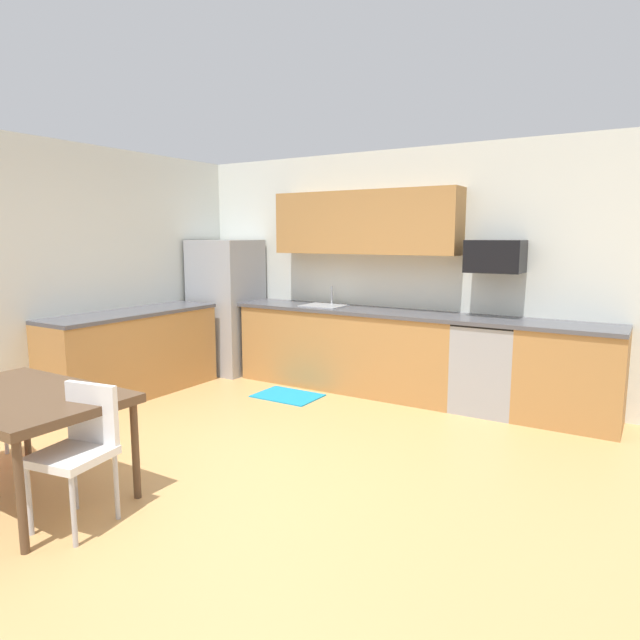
# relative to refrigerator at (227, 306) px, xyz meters

# --- Properties ---
(ground_plane) EXTENTS (12.00, 12.00, 0.00)m
(ground_plane) POSITION_rel_refrigerator_xyz_m (2.18, -2.22, -0.85)
(ground_plane) COLOR tan
(wall_back) EXTENTS (5.80, 0.10, 2.70)m
(wall_back) POSITION_rel_refrigerator_xyz_m (2.18, 0.43, 0.50)
(wall_back) COLOR silver
(wall_back) RESTS_ON ground
(wall_left) EXTENTS (0.10, 5.80, 2.70)m
(wall_left) POSITION_rel_refrigerator_xyz_m (-0.47, -2.22, 0.50)
(wall_left) COLOR silver
(wall_left) RESTS_ON ground
(cabinet_run_back) EXTENTS (2.62, 0.60, 0.90)m
(cabinet_run_back) POSITION_rel_refrigerator_xyz_m (1.74, 0.08, -0.40)
(cabinet_run_back) COLOR #AD7A42
(cabinet_run_back) RESTS_ON ground
(cabinet_run_back_right) EXTENTS (0.93, 0.60, 0.90)m
(cabinet_run_back_right) POSITION_rel_refrigerator_xyz_m (4.12, 0.08, -0.40)
(cabinet_run_back_right) COLOR #AD7A42
(cabinet_run_back_right) RESTS_ON ground
(cabinet_run_left) EXTENTS (0.60, 2.00, 0.90)m
(cabinet_run_left) POSITION_rel_refrigerator_xyz_m (-0.12, -1.42, -0.40)
(cabinet_run_left) COLOR #AD7A42
(cabinet_run_left) RESTS_ON ground
(countertop_back) EXTENTS (4.80, 0.64, 0.04)m
(countertop_back) POSITION_rel_refrigerator_xyz_m (2.18, 0.08, 0.07)
(countertop_back) COLOR #4C4C51
(countertop_back) RESTS_ON cabinet_run_back
(countertop_left) EXTENTS (0.64, 2.00, 0.04)m
(countertop_left) POSITION_rel_refrigerator_xyz_m (-0.12, -1.42, 0.07)
(countertop_left) COLOR #4C4C51
(countertop_left) RESTS_ON cabinet_run_left
(upper_cabinets_back) EXTENTS (2.20, 0.34, 0.70)m
(upper_cabinets_back) POSITION_rel_refrigerator_xyz_m (1.88, 0.21, 1.05)
(upper_cabinets_back) COLOR #AD7A42
(refrigerator) EXTENTS (0.76, 0.70, 1.70)m
(refrigerator) POSITION_rel_refrigerator_xyz_m (0.00, 0.00, 0.00)
(refrigerator) COLOR #9EA0A5
(refrigerator) RESTS_ON ground
(oven_range) EXTENTS (0.60, 0.60, 0.91)m
(oven_range) POSITION_rel_refrigerator_xyz_m (3.35, 0.08, -0.40)
(oven_range) COLOR #999BA0
(oven_range) RESTS_ON ground
(microwave) EXTENTS (0.54, 0.36, 0.32)m
(microwave) POSITION_rel_refrigerator_xyz_m (3.35, 0.18, 0.70)
(microwave) COLOR black
(sink_basin) EXTENTS (0.48, 0.40, 0.14)m
(sink_basin) POSITION_rel_refrigerator_xyz_m (1.43, 0.08, 0.03)
(sink_basin) COLOR #A5A8AD
(sink_basin) RESTS_ON countertop_back
(sink_faucet) EXTENTS (0.02, 0.02, 0.24)m
(sink_faucet) POSITION_rel_refrigerator_xyz_m (1.43, 0.26, 0.19)
(sink_faucet) COLOR #B2B5BA
(sink_faucet) RESTS_ON countertop_back
(dining_table) EXTENTS (1.40, 0.90, 0.72)m
(dining_table) POSITION_rel_refrigerator_xyz_m (1.24, -3.46, -0.19)
(dining_table) COLOR brown
(dining_table) RESTS_ON ground
(chair_near_table) EXTENTS (0.46, 0.46, 0.85)m
(chair_near_table) POSITION_rel_refrigerator_xyz_m (1.85, -3.45, -0.35)
(chair_near_table) COLOR white
(chair_near_table) RESTS_ON ground
(floor_mat) EXTENTS (0.70, 0.50, 0.01)m
(floor_mat) POSITION_rel_refrigerator_xyz_m (1.36, -0.57, -0.84)
(floor_mat) COLOR #198CBF
(floor_mat) RESTS_ON ground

